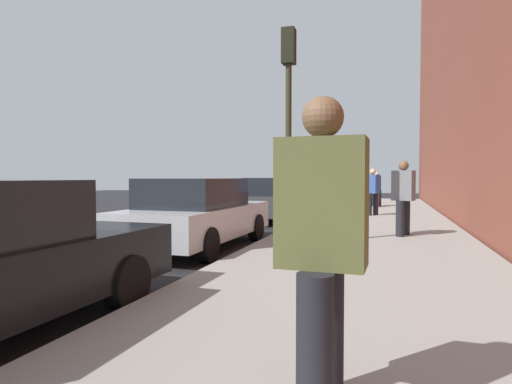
% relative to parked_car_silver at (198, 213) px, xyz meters
% --- Properties ---
extents(ground_plane, '(56.00, 56.00, 0.00)m').
position_rel_parked_car_silver_xyz_m(ground_plane, '(6.49, -0.22, -0.76)').
color(ground_plane, black).
extents(sidewalk, '(28.00, 4.60, 0.15)m').
position_rel_parked_car_silver_xyz_m(sidewalk, '(6.49, -3.52, -0.68)').
color(sidewalk, gray).
rests_on(sidewalk, ground).
extents(lane_stripe_centre, '(28.00, 0.14, 0.01)m').
position_rel_parked_car_silver_xyz_m(lane_stripe_centre, '(6.49, 2.98, -0.75)').
color(lane_stripe_centre, gold).
rests_on(lane_stripe_centre, ground).
extents(snow_bank_curb, '(6.36, 0.56, 0.22)m').
position_rel_parked_car_silver_xyz_m(snow_bank_curb, '(8.97, -0.92, -0.65)').
color(snow_bank_curb, white).
rests_on(snow_bank_curb, ground).
extents(parked_car_silver, '(4.56, 1.94, 1.51)m').
position_rel_parked_car_silver_xyz_m(parked_car_silver, '(0.00, 0.00, 0.00)').
color(parked_car_silver, black).
rests_on(parked_car_silver, ground).
extents(parked_car_charcoal, '(4.62, 1.99, 1.51)m').
position_rel_parked_car_silver_xyz_m(parked_car_charcoal, '(6.25, -0.14, 0.00)').
color(parked_car_charcoal, black).
rests_on(parked_car_charcoal, ground).
extents(pedestrian_burgundy_coat, '(0.53, 0.52, 1.69)m').
position_rel_parked_car_silver_xyz_m(pedestrian_burgundy_coat, '(5.04, -1.92, 0.29)').
color(pedestrian_burgundy_coat, black).
rests_on(pedestrian_burgundy_coat, sidewalk).
extents(pedestrian_navy_coat, '(0.52, 0.49, 1.63)m').
position_rel_parked_car_silver_xyz_m(pedestrian_navy_coat, '(12.73, -3.35, 0.26)').
color(pedestrian_navy_coat, black).
rests_on(pedestrian_navy_coat, sidewalk).
extents(pedestrian_blue_coat, '(0.50, 0.54, 1.70)m').
position_rel_parked_car_silver_xyz_m(pedestrian_blue_coat, '(7.70, -3.37, 0.30)').
color(pedestrian_blue_coat, black).
rests_on(pedestrian_blue_coat, sidewalk).
extents(pedestrian_olive_coat, '(0.61, 0.51, 1.86)m').
position_rel_parked_car_silver_xyz_m(pedestrian_olive_coat, '(-5.93, -3.56, 0.38)').
color(pedestrian_olive_coat, black).
rests_on(pedestrian_olive_coat, sidewalk).
extents(pedestrian_grey_coat, '(0.56, 0.56, 1.78)m').
position_rel_parked_car_silver_xyz_m(pedestrian_grey_coat, '(2.29, -4.26, 0.34)').
color(pedestrian_grey_coat, black).
rests_on(pedestrian_grey_coat, sidewalk).
extents(traffic_light_pole, '(0.35, 0.26, 4.34)m').
position_rel_parked_car_silver_xyz_m(traffic_light_pole, '(0.02, -1.99, 2.33)').
color(traffic_light_pole, '#2D2D19').
rests_on(traffic_light_pole, sidewalk).
extents(rolling_suitcase, '(0.34, 0.22, 0.99)m').
position_rel_parked_car_silver_xyz_m(rolling_suitcase, '(12.32, -3.39, -0.29)').
color(rolling_suitcase, '#471E19').
rests_on(rolling_suitcase, sidewalk).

